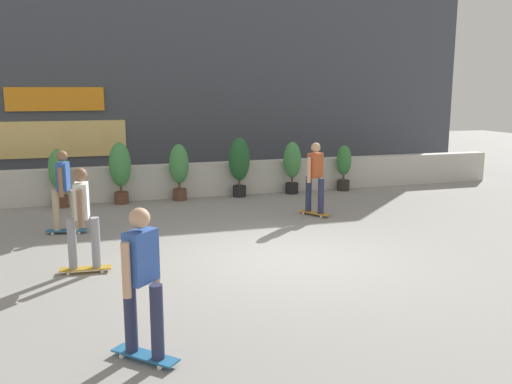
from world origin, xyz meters
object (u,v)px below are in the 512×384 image
object	(u,v)px
potted_plant_2	(179,168)
skater_by_wall_left	(142,278)
potted_plant_3	(239,162)
potted_plant_5	(344,165)
skater_foreground	(82,215)
skater_far_right	(315,175)
potted_plant_1	(120,168)
potted_plant_4	(292,164)
potted_plant_0	(59,174)
skater_far_left	(64,188)

from	to	relation	value
potted_plant_2	skater_by_wall_left	xyz separation A→B (m)	(-1.81, -8.55, 0.08)
potted_plant_3	skater_by_wall_left	size ratio (longest dim) A/B	0.95
potted_plant_5	skater_foreground	distance (m)	8.94
potted_plant_2	potted_plant_3	size ratio (longest dim) A/B	0.92
potted_plant_5	skater_by_wall_left	distance (m)	10.79
potted_plant_3	skater_far_right	distance (m)	2.91
potted_plant_3	potted_plant_5	size ratio (longest dim) A/B	1.23
potted_plant_1	skater_far_right	distance (m)	4.99
potted_plant_4	skater_far_right	distance (m)	2.76
potted_plant_3	potted_plant_4	size ratio (longest dim) A/B	1.11
potted_plant_0	skater_far_left	world-z (taller)	skater_far_left
potted_plant_4	skater_far_right	bearing A→B (deg)	-100.08
potted_plant_1	potted_plant_4	xyz separation A→B (m)	(4.67, 0.00, -0.08)
potted_plant_1	potted_plant_5	xyz separation A→B (m)	(6.27, 0.00, -0.19)
skater_foreground	potted_plant_1	bearing A→B (deg)	80.31
skater_far_right	potted_plant_0	bearing A→B (deg)	154.42
potted_plant_2	potted_plant_4	size ratio (longest dim) A/B	1.02
potted_plant_1	skater_far_left	bearing A→B (deg)	-115.24
skater_foreground	potted_plant_5	bearing A→B (deg)	36.59
skater_by_wall_left	potted_plant_2	bearing A→B (deg)	78.06
potted_plant_1	potted_plant_2	bearing A→B (deg)	-0.00
potted_plant_5	skater_by_wall_left	xyz separation A→B (m)	(-6.58, -8.55, 0.21)
potted_plant_2	skater_far_right	xyz separation A→B (m)	(2.69, -2.71, 0.08)
potted_plant_3	skater_far_right	xyz separation A→B (m)	(1.05, -2.71, -0.01)
skater_far_left	skater_far_right	xyz separation A→B (m)	(5.46, -0.02, 0.00)
skater_far_left	potted_plant_0	bearing A→B (deg)	94.31
potted_plant_0	skater_by_wall_left	bearing A→B (deg)	-82.26
skater_far_left	skater_by_wall_left	distance (m)	5.94
potted_plant_3	skater_far_left	distance (m)	5.16
skater_far_left	skater_far_right	world-z (taller)	same
potted_plant_1	potted_plant_4	distance (m)	4.67
potted_plant_1	potted_plant_4	world-z (taller)	potted_plant_1
potted_plant_2	potted_plant_5	world-z (taller)	potted_plant_2
potted_plant_2	skater_foreground	distance (m)	5.85
skater_far_right	potted_plant_2	bearing A→B (deg)	134.79
potted_plant_0	skater_far_right	distance (m)	6.28
potted_plant_2	skater_by_wall_left	bearing A→B (deg)	-101.94
skater_far_right	skater_foreground	distance (m)	5.73
potted_plant_2	skater_far_right	size ratio (longest dim) A/B	0.88
potted_plant_3	skater_far_right	size ratio (longest dim) A/B	0.95
potted_plant_0	skater_by_wall_left	world-z (taller)	skater_by_wall_left
potted_plant_3	potted_plant_1	bearing A→B (deg)	180.00
potted_plant_5	skater_far_right	distance (m)	3.42
potted_plant_1	skater_far_right	world-z (taller)	skater_far_right
potted_plant_2	skater_far_left	world-z (taller)	skater_far_left
potted_plant_5	skater_by_wall_left	size ratio (longest dim) A/B	0.78
potted_plant_2	potted_plant_4	distance (m)	3.17
skater_far_left	skater_foreground	distance (m)	2.66
skater_by_wall_left	skater_foreground	bearing A→B (deg)	100.55
potted_plant_5	potted_plant_3	bearing A→B (deg)	180.00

